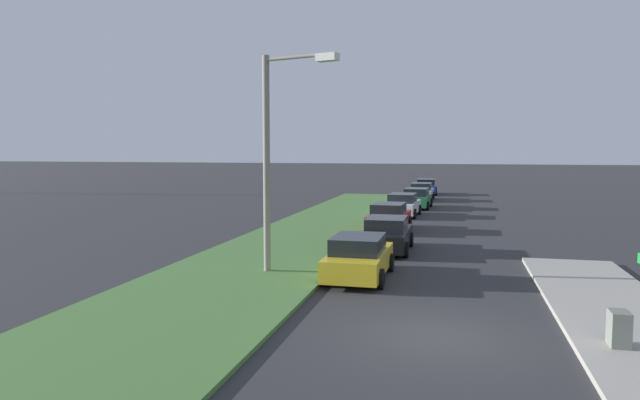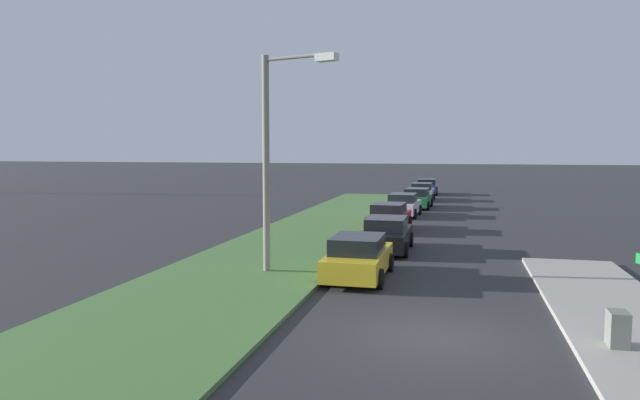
% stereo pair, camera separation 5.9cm
% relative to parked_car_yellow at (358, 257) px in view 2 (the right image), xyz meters
% --- Properties ---
extents(ground, '(300.00, 300.00, 0.00)m').
position_rel_parked_car_yellow_xyz_m(ground, '(-5.58, -2.79, -0.72)').
color(ground, '#2D2D30').
extents(grass_median, '(60.00, 6.00, 0.12)m').
position_rel_parked_car_yellow_xyz_m(grass_median, '(4.42, 4.01, -0.66)').
color(grass_median, '#477238').
rests_on(grass_median, ground).
extents(parked_car_yellow, '(4.31, 2.04, 1.47)m').
position_rel_parked_car_yellow_xyz_m(parked_car_yellow, '(0.00, 0.00, 0.00)').
color(parked_car_yellow, gold).
rests_on(parked_car_yellow, ground).
extents(parked_car_black, '(4.31, 2.03, 1.47)m').
position_rel_parked_car_yellow_xyz_m(parked_car_black, '(5.39, -0.31, 0.00)').
color(parked_car_black, black).
rests_on(parked_car_black, ground).
extents(parked_car_red, '(4.38, 2.18, 1.47)m').
position_rel_parked_car_yellow_xyz_m(parked_car_red, '(11.62, 0.30, 0.00)').
color(parked_car_red, red).
rests_on(parked_car_red, ground).
extents(parked_car_white, '(4.39, 2.20, 1.47)m').
position_rel_parked_car_yellow_xyz_m(parked_car_white, '(18.39, 0.18, 0.00)').
color(parked_car_white, silver).
rests_on(parked_car_white, ground).
extents(parked_car_green, '(4.38, 2.17, 1.47)m').
position_rel_parked_car_yellow_xyz_m(parked_car_green, '(23.67, -0.36, 0.00)').
color(parked_car_green, '#1E6B38').
rests_on(parked_car_green, ground).
extents(parked_car_silver, '(4.31, 2.04, 1.47)m').
position_rel_parked_car_yellow_xyz_m(parked_car_silver, '(30.18, -0.32, 0.00)').
color(parked_car_silver, '#B2B5BA').
rests_on(parked_car_silver, ground).
extents(parked_car_blue, '(4.36, 2.13, 1.47)m').
position_rel_parked_car_yellow_xyz_m(parked_car_blue, '(36.57, -0.38, 0.00)').
color(parked_car_blue, '#23389E').
rests_on(parked_car_blue, ground).
extents(utility_box, '(0.55, 0.40, 0.90)m').
position_rel_parked_car_yellow_xyz_m(utility_box, '(-5.74, -6.60, -0.27)').
color(utility_box, slate).
rests_on(utility_box, ground).
extents(streetlight, '(1.10, 2.80, 7.50)m').
position_rel_parked_car_yellow_xyz_m(streetlight, '(-0.14, 2.88, 3.67)').
color(streetlight, gray).
rests_on(streetlight, ground).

